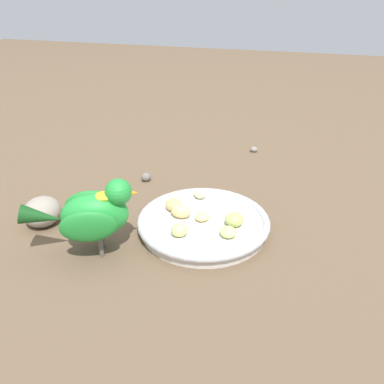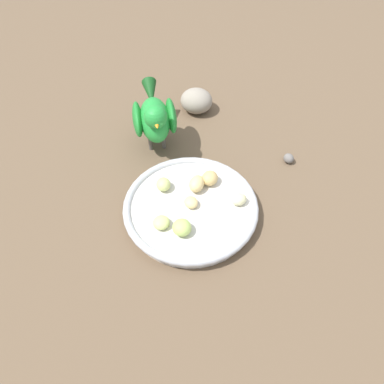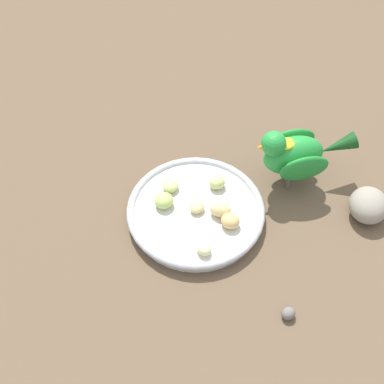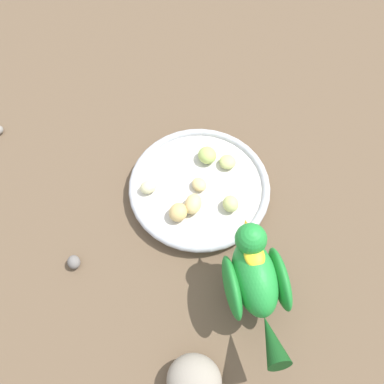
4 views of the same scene
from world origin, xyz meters
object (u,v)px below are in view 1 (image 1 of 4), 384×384
feeding_bowl (204,222)px  apple_piece_4 (174,205)px  pebble_0 (254,149)px  parrot (92,213)px  rock_large (42,212)px  apple_piece_5 (179,230)px  pebble_1 (146,177)px  apple_piece_3 (203,216)px  apple_piece_2 (228,232)px  apple_piece_1 (234,220)px  apple_piece_6 (200,194)px  apple_piece_0 (180,212)px

feeding_bowl → apple_piece_4: 0.07m
apple_piece_4 → pebble_0: apple_piece_4 is taller
parrot → pebble_0: 0.54m
rock_large → pebble_0: 0.55m
apple_piece_5 → pebble_1: bearing=34.6°
apple_piece_3 → apple_piece_2: bearing=-126.2°
feeding_bowl → apple_piece_5: bearing=156.6°
apple_piece_1 → feeding_bowl: bearing=83.0°
apple_piece_6 → apple_piece_3: bearing=-160.8°
apple_piece_6 → pebble_0: apple_piece_6 is taller
apple_piece_0 → pebble_0: size_ratio=1.94×
apple_piece_6 → rock_large: size_ratio=0.38×
apple_piece_5 → parrot: bearing=113.8°
apple_piece_2 → pebble_1: bearing=49.7°
parrot → rock_large: bearing=135.4°
apple_piece_0 → apple_piece_1: size_ratio=1.10×
feeding_bowl → apple_piece_0: apple_piece_0 is taller
apple_piece_5 → pebble_0: 0.45m
apple_piece_6 → parrot: size_ratio=0.15×
apple_piece_0 → apple_piece_2: (-0.03, -0.09, -0.00)m
rock_large → pebble_1: rock_large is taller
rock_large → feeding_bowl: bearing=-76.8°
parrot → apple_piece_1: bearing=3.5°
apple_piece_4 → feeding_bowl: bearing=-104.0°
apple_piece_0 → pebble_1: 0.21m
apple_piece_0 → apple_piece_2: 0.10m
apple_piece_5 → apple_piece_0: bearing=16.2°
apple_piece_1 → apple_piece_3: apple_piece_1 is taller
apple_piece_6 → apple_piece_4: bearing=151.0°
apple_piece_5 → apple_piece_1: bearing=-56.2°
apple_piece_0 → parrot: (-0.11, 0.11, 0.04)m
apple_piece_1 → apple_piece_5: size_ratio=1.17×
apple_piece_1 → parrot: size_ratio=0.18×
apple_piece_3 → apple_piece_5: (-0.06, 0.02, 0.00)m
feeding_bowl → pebble_0: 0.39m
apple_piece_3 → rock_large: rock_large is taller
apple_piece_6 → parrot: 0.23m
apple_piece_0 → apple_piece_2: size_ratio=1.26×
rock_large → pebble_1: 0.24m
apple_piece_5 → pebble_1: apple_piece_5 is taller
feeding_bowl → pebble_1: feeding_bowl is taller
pebble_1 → feeding_bowl: bearing=-131.1°
apple_piece_2 → apple_piece_6: size_ratio=1.04×
apple_piece_0 → rock_large: bearing=103.6°
pebble_1 → apple_piece_3: bearing=-131.6°
feeding_bowl → apple_piece_0: 0.05m
rock_large → parrot: bearing=-110.2°
apple_piece_1 → apple_piece_2: bearing=175.0°
apple_piece_4 → parrot: 0.16m
apple_piece_4 → apple_piece_5: apple_piece_4 is taller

